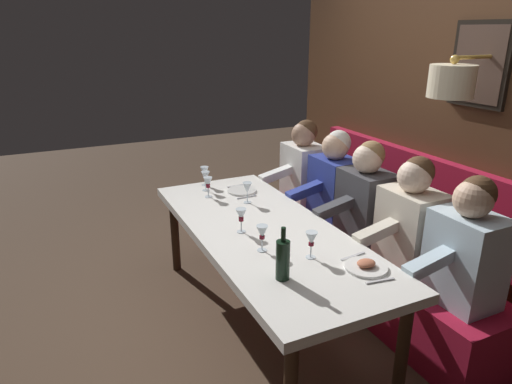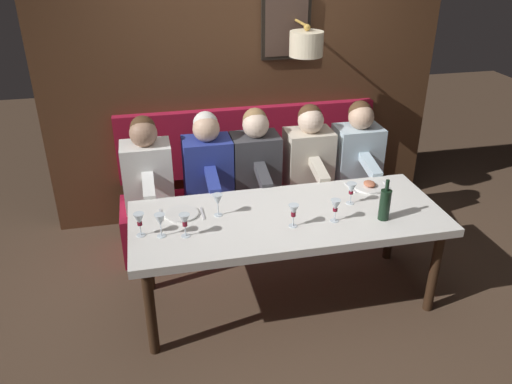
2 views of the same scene
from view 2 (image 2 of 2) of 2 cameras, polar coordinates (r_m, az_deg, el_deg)
ground_plane at (r=4.05m, az=3.27°, el=-11.67°), size 12.00×12.00×0.00m
dining_table at (r=3.67m, az=3.55°, el=-3.44°), size 0.90×2.22×0.74m
banquette_bench at (r=4.64m, az=0.42°, el=-2.75°), size 0.52×2.42×0.45m
back_wall_panel at (r=4.73m, az=-1.02°, el=12.87°), size 0.59×3.62×2.90m
diner_nearest at (r=4.63m, az=11.22°, el=4.79°), size 0.60×0.40×0.79m
diner_near at (r=4.47m, az=5.88°, el=4.38°), size 0.60×0.40×0.79m
diner_middle at (r=4.36m, az=-0.06°, el=3.88°), size 0.60×0.40×0.79m
diner_far at (r=4.29m, az=-5.41°, el=3.40°), size 0.60×0.40×0.79m
diner_farthest at (r=4.27m, az=-12.03°, el=2.76°), size 0.60×0.40×0.79m
place_setting_0 at (r=3.66m, az=-8.27°, el=-2.41°), size 0.24×0.31×0.01m
place_setting_1 at (r=4.10m, az=12.49°, el=0.67°), size 0.24×0.33×0.05m
wine_glass_0 at (r=3.36m, az=-7.93°, el=-3.20°), size 0.07×0.07×0.16m
wine_glass_1 at (r=3.79m, az=10.55°, el=0.31°), size 0.07×0.07×0.16m
wine_glass_2 at (r=3.38m, az=-10.61°, el=-3.16°), size 0.07×0.07×0.16m
wine_glass_3 at (r=3.42m, az=-12.84°, el=-3.07°), size 0.07×0.07×0.16m
wine_glass_4 at (r=3.44m, az=4.19°, el=-2.15°), size 0.07×0.07×0.16m
wine_glass_5 at (r=3.54m, az=8.82°, el=-1.57°), size 0.07×0.07×0.16m
wine_glass_6 at (r=3.57m, az=-4.28°, el=-0.95°), size 0.07×0.07×0.16m
wine_bottle at (r=3.63m, az=14.12°, el=-1.31°), size 0.08×0.08×0.30m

